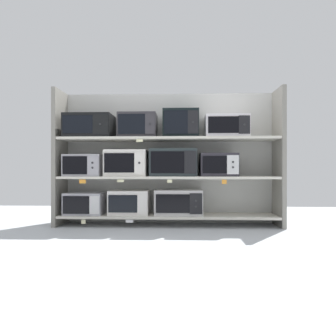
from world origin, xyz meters
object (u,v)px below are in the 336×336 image
object	(u,v)px
microwave_0	(85,203)
microwave_1	(129,202)
microwave_10	(226,127)
microwave_8	(138,126)
microwave_9	(181,124)
microwave_4	(126,163)
microwave_6	(218,165)
microwave_2	(179,202)
microwave_3	(85,165)
microwave_7	(90,127)
microwave_5	(173,163)

from	to	relation	value
microwave_0	microwave_1	xyz separation A→B (m)	(0.55, 0.00, 0.01)
microwave_0	microwave_10	bearing A→B (deg)	0.01
microwave_8	microwave_10	size ratio (longest dim) A/B	0.90
microwave_8	microwave_9	distance (m)	0.53
microwave_4	microwave_6	xyz separation A→B (m)	(1.13, -0.00, -0.02)
microwave_9	microwave_10	size ratio (longest dim) A/B	0.84
microwave_6	microwave_2	bearing A→B (deg)	180.00
microwave_9	microwave_10	distance (m)	0.56
microwave_3	microwave_1	bearing A→B (deg)	0.05
microwave_7	microwave_9	world-z (taller)	microwave_9
microwave_1	microwave_8	xyz separation A→B (m)	(0.11, -0.00, 0.94)
microwave_10	microwave_6	bearing A→B (deg)	-179.99
microwave_0	microwave_9	world-z (taller)	microwave_9
microwave_6	microwave_10	world-z (taller)	microwave_10
microwave_0	microwave_5	size ratio (longest dim) A/B	0.81
microwave_8	microwave_5	bearing A→B (deg)	0.02
microwave_2	microwave_9	size ratio (longest dim) A/B	1.34
microwave_4	microwave_1	bearing A→B (deg)	0.10
microwave_0	microwave_9	xyz separation A→B (m)	(1.18, -0.00, 0.98)
microwave_4	microwave_2	bearing A→B (deg)	-0.00
microwave_6	microwave_9	size ratio (longest dim) A/B	1.04
microwave_2	microwave_0	bearing A→B (deg)	-179.99
microwave_2	microwave_6	distance (m)	0.67
microwave_6	microwave_10	size ratio (longest dim) A/B	0.87
microwave_3	microwave_5	xyz separation A→B (m)	(1.10, 0.00, 0.03)
microwave_1	microwave_10	distance (m)	1.51
microwave_0	microwave_3	size ratio (longest dim) A/B	1.03
microwave_4	microwave_8	size ratio (longest dim) A/B	1.10
microwave_7	microwave_6	bearing A→B (deg)	-0.00
microwave_0	microwave_2	xyz separation A→B (m)	(1.16, 0.00, 0.02)
microwave_5	microwave_4	bearing A→B (deg)	179.98
microwave_10	microwave_9	bearing A→B (deg)	-179.97
microwave_5	microwave_6	distance (m)	0.55
microwave_7	microwave_8	distance (m)	0.60
microwave_7	microwave_10	xyz separation A→B (m)	(1.68, -0.00, -0.01)
microwave_5	microwave_9	distance (m)	0.48
microwave_8	microwave_10	xyz separation A→B (m)	(1.08, 0.00, -0.02)
microwave_2	microwave_10	world-z (taller)	microwave_10
microwave_2	microwave_10	xyz separation A→B (m)	(0.58, -0.00, 0.92)
microwave_1	microwave_2	distance (m)	0.61
microwave_1	microwave_9	distance (m)	1.15
microwave_3	microwave_8	distance (m)	0.82
microwave_0	microwave_8	size ratio (longest dim) A/B	1.00
microwave_0	microwave_9	size ratio (longest dim) A/B	1.07
microwave_0	microwave_10	distance (m)	1.98
microwave_5	microwave_10	size ratio (longest dim) A/B	1.11
microwave_3	microwave_9	size ratio (longest dim) A/B	1.04
microwave_5	microwave_10	bearing A→B (deg)	0.01
microwave_2	microwave_6	world-z (taller)	microwave_6
microwave_2	microwave_3	xyz separation A→B (m)	(-1.16, -0.00, 0.45)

